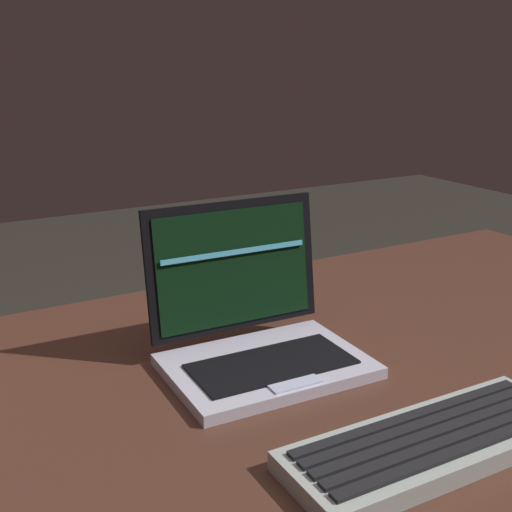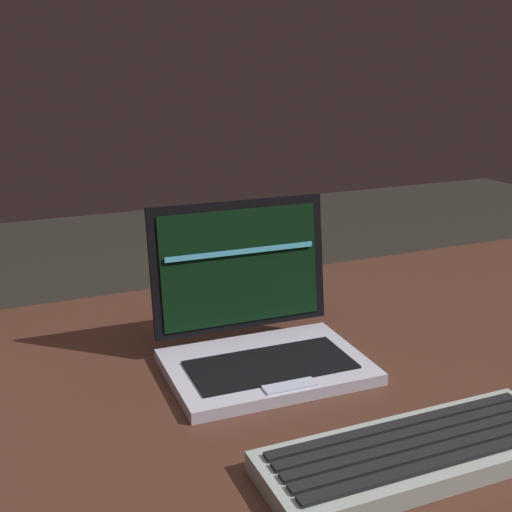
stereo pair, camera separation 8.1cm
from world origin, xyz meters
name	(u,v)px [view 2 (the right image)]	position (x,y,z in m)	size (l,w,h in m)	color
desk	(293,443)	(0.00, 0.00, 0.62)	(1.58, 0.81, 0.71)	#4F2D20
laptop_front	(258,332)	(-0.02, 0.07, 0.75)	(0.26, 0.21, 0.20)	silver
external_keyboard	(418,452)	(0.04, -0.20, 0.72)	(0.33, 0.12, 0.03)	#B3BEB7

